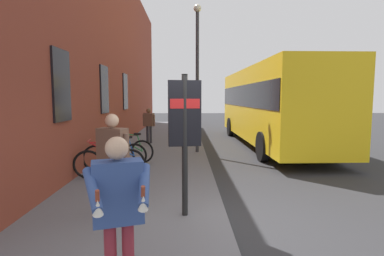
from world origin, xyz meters
TOP-DOWN VIEW (x-y plane):
  - ground at (6.00, -1.00)m, footprint 60.00×60.00m
  - sidewalk_pavement at (8.00, 1.75)m, footprint 24.00×3.50m
  - station_facade at (8.99, 3.80)m, footprint 22.00×0.65m
  - bicycle_end_of_row at (2.66, 2.63)m, footprint 0.48×1.76m
  - bicycle_nearest_sign at (3.53, 2.69)m, footprint 0.59×1.73m
  - bicycle_under_window at (4.44, 2.56)m, footprint 0.53×1.75m
  - transit_info_sign at (0.22, 0.73)m, footprint 0.16×0.56m
  - city_bus at (8.46, -3.00)m, footprint 10.54×2.77m
  - pedestrian_near_bus at (8.43, 2.36)m, footprint 0.36×0.56m
  - pedestrian_crossing_street at (0.31, 1.96)m, footprint 0.43×0.61m
  - tourist_with_hotdogs at (-1.99, 1.35)m, footprint 0.66×0.66m
  - street_lamp at (6.24, 0.30)m, footprint 0.28×0.28m

SIDE VIEW (x-z plane):
  - ground at x=6.00m, z-range 0.00..0.00m
  - sidewalk_pavement at x=8.00m, z-range 0.00..0.12m
  - bicycle_end_of_row at x=2.66m, z-range 0.02..1.00m
  - bicycle_nearest_sign at x=3.53m, z-range 0.02..1.00m
  - bicycle_under_window at x=4.44m, z-range 0.02..1.00m
  - pedestrian_near_bus at x=8.43m, z-range 0.29..1.84m
  - tourist_with_hotdogs at x=-1.99m, z-range 0.31..1.97m
  - pedestrian_crossing_street at x=0.31m, z-range 0.31..2.05m
  - transit_info_sign at x=0.22m, z-range 0.52..2.92m
  - city_bus at x=8.46m, z-range 0.24..3.59m
  - street_lamp at x=6.24m, z-range 0.60..5.92m
  - station_facade at x=8.99m, z-range 0.00..8.03m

